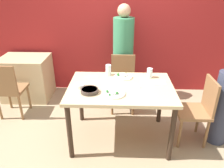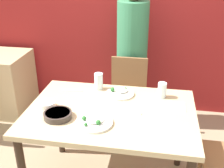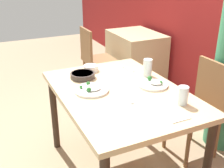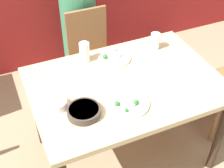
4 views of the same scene
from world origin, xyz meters
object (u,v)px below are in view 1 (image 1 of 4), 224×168
object	(u,v)px
bowl_curry	(90,91)
plate_rice_adult	(123,76)
chair_child_spot	(198,108)
person_child	(223,106)
chair_adult_spot	(123,81)
person_adult	(123,58)
glass_water_tall	(150,73)

from	to	relation	value
bowl_curry	plate_rice_adult	size ratio (longest dim) A/B	0.86
chair_child_spot	bowl_curry	size ratio (longest dim) A/B	4.30
chair_child_spot	bowl_curry	distance (m)	1.39
person_child	chair_adult_spot	bearing A→B (deg)	147.26
chair_child_spot	person_child	size ratio (longest dim) A/B	0.78
chair_adult_spot	chair_child_spot	world-z (taller)	same
person_adult	chair_adult_spot	bearing A→B (deg)	-90.00
chair_child_spot	bowl_curry	xyz separation A→B (m)	(-1.35, -0.16, 0.31)
bowl_curry	chair_adult_spot	bearing A→B (deg)	67.36
glass_water_tall	chair_child_spot	bearing A→B (deg)	-26.15
chair_adult_spot	plate_rice_adult	size ratio (longest dim) A/B	3.70
person_adult	person_child	size ratio (longest dim) A/B	1.43
chair_child_spot	plate_rice_adult	world-z (taller)	chair_child_spot
person_adult	bowl_curry	bearing A→B (deg)	-107.09
person_child	glass_water_tall	bearing A→B (deg)	161.85
chair_child_spot	person_adult	xyz separation A→B (m)	(-0.95, 1.14, 0.27)
chair_adult_spot	glass_water_tall	bearing A→B (deg)	-55.84
plate_rice_adult	chair_child_spot	bearing A→B (deg)	-16.85
chair_adult_spot	person_adult	bearing A→B (deg)	90.00
chair_adult_spot	plate_rice_adult	world-z (taller)	chair_adult_spot
person_adult	plate_rice_adult	xyz separation A→B (m)	(-0.01, -0.86, 0.03)
person_child	glass_water_tall	distance (m)	1.00
chair_adult_spot	plate_rice_adult	distance (m)	0.60
chair_child_spot	person_child	bearing A→B (deg)	90.00
chair_adult_spot	person_child	world-z (taller)	person_child
chair_child_spot	person_adult	size ratio (longest dim) A/B	0.54
chair_adult_spot	bowl_curry	distance (m)	1.09
chair_adult_spot	plate_rice_adult	bearing A→B (deg)	-90.63
glass_water_tall	plate_rice_adult	bearing A→B (deg)	-178.69
plate_rice_adult	person_adult	bearing A→B (deg)	89.62
plate_rice_adult	glass_water_tall	xyz separation A→B (m)	(0.35, 0.01, 0.05)
chair_adult_spot	person_adult	size ratio (longest dim) A/B	0.54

